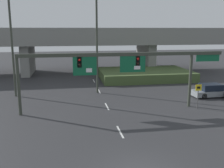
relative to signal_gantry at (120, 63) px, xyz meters
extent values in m
cube|color=silver|center=(-1.05, -5.33, -4.47)|extent=(0.14, 2.40, 0.01)
cube|color=silver|center=(-1.05, 1.32, -4.47)|extent=(0.14, 2.40, 0.01)
cube|color=silver|center=(-1.05, 7.97, -4.47)|extent=(0.14, 2.40, 0.01)
cube|color=silver|center=(-1.05, 14.62, -4.47)|extent=(0.14, 2.40, 0.01)
cube|color=silver|center=(-1.05, 21.27, -4.47)|extent=(0.14, 2.40, 0.01)
cylinder|color=#383D33|center=(-9.05, 0.02, -1.76)|extent=(0.28, 0.28, 5.42)
cylinder|color=#383D33|center=(6.94, 0.02, -1.76)|extent=(0.28, 0.28, 5.42)
cube|color=#383D33|center=(0.44, 0.02, 0.79)|extent=(18.97, 0.32, 0.32)
cube|color=black|center=(-3.72, 0.02, 0.15)|extent=(0.40, 0.28, 0.95)
sphere|color=red|center=(-3.72, -0.15, 0.36)|extent=(0.22, 0.22, 0.22)
sphere|color=black|center=(-3.72, -0.15, -0.06)|extent=(0.22, 0.22, 0.22)
cube|color=black|center=(1.61, 0.02, 0.15)|extent=(0.40, 0.28, 0.95)
sphere|color=red|center=(1.61, -0.15, 0.36)|extent=(0.22, 0.22, 0.22)
sphere|color=black|center=(1.61, -0.15, -0.06)|extent=(0.22, 0.22, 0.22)
cube|color=#115B38|center=(-3.25, -0.08, -0.21)|extent=(2.11, 0.08, 1.66)
cube|color=white|center=(-2.88, -0.13, -0.58)|extent=(0.53, 0.03, 0.37)
cube|color=#115B38|center=(1.14, -0.08, -0.12)|extent=(2.39, 0.08, 1.48)
cube|color=white|center=(1.56, -0.13, -0.45)|extent=(0.60, 0.03, 0.33)
cube|color=#115B38|center=(8.58, -0.04, 0.31)|extent=(2.38, 0.07, 0.64)
cylinder|color=#4C4C4C|center=(7.41, -0.81, -3.26)|extent=(0.08, 0.08, 2.43)
cube|color=yellow|center=(7.41, -0.85, -2.39)|extent=(0.60, 0.03, 0.60)
cube|color=black|center=(7.41, -0.87, -2.39)|extent=(0.33, 0.01, 0.21)
cylinder|color=#383D33|center=(-1.34, 7.20, 3.91)|extent=(0.24, 0.24, 16.78)
cylinder|color=#383D33|center=(-10.72, 7.05, 3.66)|extent=(0.24, 0.24, 16.28)
cube|color=gray|center=(-1.05, 22.90, 1.40)|extent=(48.83, 9.99, 1.87)
cube|color=gray|center=(-1.05, 18.10, 2.79)|extent=(48.83, 0.40, 0.90)
cube|color=gray|center=(-11.43, 22.90, -2.00)|extent=(1.40, 8.00, 4.94)
cube|color=gray|center=(9.32, 22.90, -2.00)|extent=(1.40, 8.00, 4.94)
cube|color=#42562D|center=(6.87, 15.21, -3.82)|extent=(13.65, 9.17, 1.32)
cube|color=gray|center=(11.20, 3.17, -4.01)|extent=(4.52, 1.92, 0.60)
cube|color=black|center=(11.02, 3.17, -3.36)|extent=(2.37, 1.68, 0.70)
cylinder|color=black|center=(12.57, 4.00, -4.15)|extent=(0.65, 0.24, 0.64)
cylinder|color=black|center=(9.79, 3.93, -4.15)|extent=(0.65, 0.24, 0.64)
cylinder|color=black|center=(9.84, 2.34, -4.15)|extent=(0.65, 0.24, 0.64)
camera|label=1|loc=(-4.69, -23.33, 3.03)|focal=42.00mm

